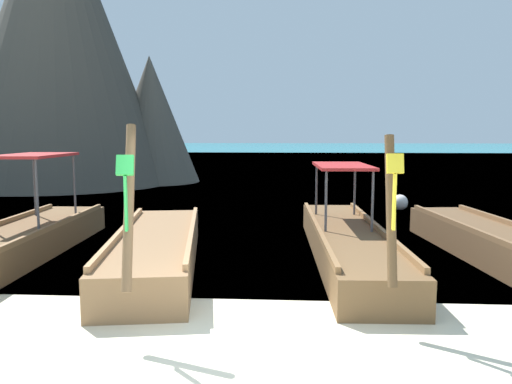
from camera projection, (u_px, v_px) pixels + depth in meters
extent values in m
plane|color=beige|center=(230.00, 371.00, 5.21)|extent=(120.00, 120.00, 0.00)
plane|color=#147A89|center=(283.00, 152.00, 66.92)|extent=(120.00, 120.00, 0.00)
cube|color=brown|center=(20.00, 244.00, 9.93)|extent=(1.61, 6.37, 0.57)
cube|color=brown|center=(50.00, 227.00, 9.88)|extent=(0.33, 5.81, 0.10)
cylinder|color=#4C4C51|center=(37.00, 196.00, 9.65)|extent=(0.05, 0.05, 1.41)
cylinder|color=#4C4C51|center=(34.00, 185.00, 11.55)|extent=(0.05, 0.05, 1.41)
cylinder|color=#4C4C51|center=(75.00, 185.00, 11.53)|extent=(0.05, 0.05, 1.41)
cube|color=#AD2323|center=(34.00, 155.00, 10.51)|extent=(1.23, 2.14, 0.06)
cube|color=olive|center=(157.00, 250.00, 9.23)|extent=(2.24, 5.81, 0.62)
cube|color=#AF7F52|center=(121.00, 232.00, 9.13)|extent=(0.89, 5.16, 0.10)
cube|color=#AF7F52|center=(192.00, 231.00, 9.25)|extent=(0.89, 5.16, 0.10)
cylinder|color=brown|center=(129.00, 205.00, 6.06)|extent=(0.25, 0.86, 1.99)
cube|color=green|center=(125.00, 165.00, 5.82)|extent=(0.22, 0.17, 0.25)
cube|color=green|center=(126.00, 203.00, 5.85)|extent=(0.04, 0.08, 0.66)
cube|color=brown|center=(347.00, 244.00, 9.85)|extent=(1.50, 6.87, 0.58)
cube|color=brown|center=(317.00, 227.00, 9.82)|extent=(0.29, 6.29, 0.10)
cube|color=brown|center=(378.00, 228.00, 9.79)|extent=(0.29, 6.29, 0.10)
cylinder|color=brown|center=(391.00, 210.00, 6.25)|extent=(0.14, 0.55, 1.89)
cube|color=yellow|center=(395.00, 164.00, 6.05)|extent=(0.20, 0.12, 0.25)
cube|color=yellow|center=(394.00, 202.00, 6.08)|extent=(0.03, 0.08, 0.69)
cylinder|color=#4C4C51|center=(326.00, 201.00, 9.59)|extent=(0.05, 0.05, 1.17)
cylinder|color=#4C4C51|center=(372.00, 202.00, 9.56)|extent=(0.05, 0.05, 1.17)
cylinder|color=#4C4C51|center=(316.00, 189.00, 11.62)|extent=(0.05, 0.05, 1.17)
cylinder|color=#4C4C51|center=(355.00, 190.00, 11.60)|extent=(0.05, 0.05, 1.17)
cube|color=#AD2323|center=(342.00, 166.00, 10.52)|extent=(1.15, 2.28, 0.06)
cube|color=brown|center=(498.00, 247.00, 9.57)|extent=(1.86, 6.36, 0.60)
cube|color=brown|center=(471.00, 229.00, 9.51)|extent=(0.69, 5.74, 0.10)
cone|color=#47443D|center=(57.00, 32.00, 23.95)|extent=(10.56, 10.56, 14.67)
cone|color=#4E4B43|center=(151.00, 119.00, 25.22)|extent=(4.85, 4.85, 6.34)
sphere|color=white|center=(400.00, 202.00, 16.06)|extent=(0.51, 0.51, 0.51)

